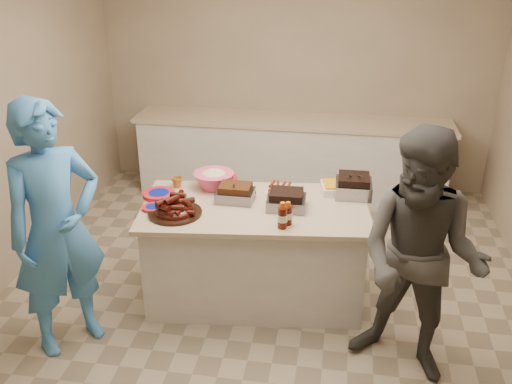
% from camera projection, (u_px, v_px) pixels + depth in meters
% --- Properties ---
extents(room, '(4.50, 5.00, 2.70)m').
position_uv_depth(room, '(263.00, 297.00, 4.86)').
color(room, tan).
rests_on(room, ground).
extents(back_counter, '(3.60, 0.64, 0.90)m').
position_uv_depth(back_counter, '(291.00, 156.00, 6.64)').
color(back_counter, silver).
rests_on(back_counter, ground).
extents(island, '(1.89, 1.14, 0.85)m').
position_uv_depth(island, '(255.00, 295.00, 4.88)').
color(island, silver).
rests_on(island, ground).
extents(rib_platter, '(0.45, 0.45, 0.17)m').
position_uv_depth(rib_platter, '(175.00, 214.00, 4.40)').
color(rib_platter, '#390B05').
rests_on(rib_platter, island).
extents(pulled_pork_tray, '(0.30, 0.23, 0.09)m').
position_uv_depth(pulled_pork_tray, '(236.00, 201.00, 4.62)').
color(pulled_pork_tray, '#47230F').
rests_on(pulled_pork_tray, island).
extents(brisket_tray, '(0.30, 0.25, 0.09)m').
position_uv_depth(brisket_tray, '(286.00, 208.00, 4.50)').
color(brisket_tray, black).
rests_on(brisket_tray, island).
extents(roasting_pan, '(0.30, 0.30, 0.12)m').
position_uv_depth(roasting_pan, '(353.00, 195.00, 4.72)').
color(roasting_pan, gray).
rests_on(roasting_pan, island).
extents(coleslaw_bowl, '(0.38, 0.38, 0.24)m').
position_uv_depth(coleslaw_bowl, '(214.00, 188.00, 4.85)').
color(coleslaw_bowl, '#E1436A').
rests_on(coleslaw_bowl, island).
extents(sausage_plate, '(0.32, 0.32, 0.05)m').
position_uv_depth(sausage_plate, '(282.00, 194.00, 4.74)').
color(sausage_plate, silver).
rests_on(sausage_plate, island).
extents(mac_cheese_dish, '(0.36, 0.29, 0.09)m').
position_uv_depth(mac_cheese_dish, '(341.00, 192.00, 4.77)').
color(mac_cheese_dish, '#EB9F0C').
rests_on(mac_cheese_dish, island).
extents(bbq_bottle_a, '(0.08, 0.08, 0.21)m').
position_uv_depth(bbq_bottle_a, '(282.00, 228.00, 4.20)').
color(bbq_bottle_a, '#421006').
rests_on(bbq_bottle_a, island).
extents(bbq_bottle_b, '(0.07, 0.07, 0.18)m').
position_uv_depth(bbq_bottle_b, '(288.00, 224.00, 4.25)').
color(bbq_bottle_b, '#421006').
rests_on(bbq_bottle_b, island).
extents(mustard_bottle, '(0.04, 0.04, 0.11)m').
position_uv_depth(mustard_bottle, '(247.00, 201.00, 4.62)').
color(mustard_bottle, '#D3A505').
rests_on(mustard_bottle, island).
extents(sauce_bowl, '(0.13, 0.05, 0.13)m').
position_uv_depth(sauce_bowl, '(249.00, 197.00, 4.69)').
color(sauce_bowl, silver).
rests_on(sauce_bowl, island).
extents(plate_stack_large, '(0.30, 0.30, 0.03)m').
position_uv_depth(plate_stack_large, '(159.00, 196.00, 4.70)').
color(plate_stack_large, '#AA1A23').
rests_on(plate_stack_large, island).
extents(plate_stack_small, '(0.19, 0.19, 0.02)m').
position_uv_depth(plate_stack_small, '(153.00, 209.00, 4.48)').
color(plate_stack_small, '#AA1A23').
rests_on(plate_stack_small, island).
extents(plastic_cup, '(0.11, 0.10, 0.10)m').
position_uv_depth(plastic_cup, '(177.00, 187.00, 4.87)').
color(plastic_cup, '#985A1D').
rests_on(plastic_cup, island).
extents(basket_stack, '(0.19, 0.15, 0.09)m').
position_uv_depth(basket_stack, '(226.00, 186.00, 4.88)').
color(basket_stack, '#AA1A23').
rests_on(basket_stack, island).
extents(guest_blue, '(1.89, 1.74, 0.45)m').
position_uv_depth(guest_blue, '(75.00, 338.00, 4.37)').
color(guest_blue, '#428AD1').
rests_on(guest_blue, ground).
extents(guest_gray, '(1.50, 1.98, 0.68)m').
position_uv_depth(guest_gray, '(406.00, 367.00, 4.08)').
color(guest_gray, '#4A4843').
rests_on(guest_gray, ground).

